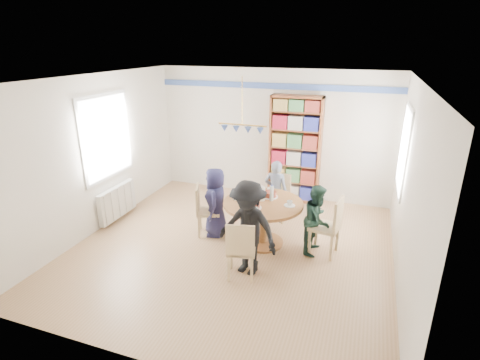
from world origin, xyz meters
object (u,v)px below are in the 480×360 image
at_px(chair_far, 279,194).
at_px(person_near, 248,228).
at_px(chair_right, 330,224).
at_px(bookshelf, 295,151).
at_px(person_right, 317,219).
at_px(chair_near, 241,248).
at_px(dining_table, 263,213).
at_px(person_far, 276,192).
at_px(radiator, 117,202).
at_px(person_left, 216,202).
at_px(chair_left, 204,208).

bearing_deg(chair_far, person_near, -89.66).
relative_size(chair_right, person_near, 0.68).
bearing_deg(bookshelf, person_right, -68.51).
relative_size(chair_right, chair_far, 1.12).
bearing_deg(chair_far, bookshelf, 85.47).
distance_m(chair_near, person_near, 0.29).
distance_m(dining_table, person_near, 0.89).
height_order(person_right, person_near, person_near).
bearing_deg(person_right, person_near, 143.56).
relative_size(chair_far, person_far, 0.73).
bearing_deg(person_right, radiator, 97.23).
bearing_deg(bookshelf, radiator, -145.20).
bearing_deg(person_near, person_far, 104.72).
relative_size(dining_table, person_near, 0.91).
relative_size(dining_table, person_right, 1.15).
relative_size(person_left, person_far, 1.02).
relative_size(radiator, chair_far, 1.15).
xyz_separation_m(person_left, person_right, (1.73, 0.00, -0.04)).
relative_size(chair_near, person_left, 0.74).
bearing_deg(person_near, chair_far, 103.84).
xyz_separation_m(person_right, bookshelf, (-0.78, 1.99, 0.52)).
relative_size(dining_table, person_left, 1.07).
distance_m(chair_near, person_left, 1.39).
height_order(radiator, person_right, person_right).
height_order(chair_right, chair_near, chair_right).
bearing_deg(dining_table, person_right, 2.65).
height_order(person_far, person_near, person_near).
distance_m(chair_left, person_left, 0.24).
distance_m(chair_left, bookshelf, 2.41).
xyz_separation_m(radiator, chair_right, (3.92, 0.02, 0.18)).
distance_m(dining_table, chair_near, 1.07).
height_order(chair_far, bookshelf, bookshelf).
bearing_deg(chair_far, radiator, -159.63).
relative_size(radiator, person_near, 0.70).
xyz_separation_m(chair_right, chair_far, (-1.06, 1.04, -0.06)).
distance_m(chair_left, chair_far, 1.50).
distance_m(person_left, person_near, 1.27).
distance_m(chair_right, person_far, 1.40).
bearing_deg(radiator, chair_left, 0.43).
relative_size(chair_near, person_far, 0.75).
bearing_deg(person_near, person_left, 147.39).
relative_size(chair_near, person_right, 0.79).
bearing_deg(person_right, dining_table, 99.05).
distance_m(dining_table, person_far, 0.89).
relative_size(person_right, person_near, 0.80).
distance_m(dining_table, chair_left, 1.06).
relative_size(chair_far, person_left, 0.71).
bearing_deg(chair_far, dining_table, -90.82).
bearing_deg(chair_left, chair_near, -45.59).
bearing_deg(person_far, person_near, 93.01).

